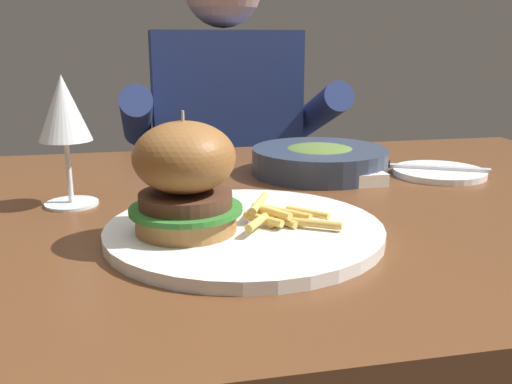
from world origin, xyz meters
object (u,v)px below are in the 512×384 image
at_px(main_plate, 244,231).
at_px(table_knife, 408,166).
at_px(wine_glass, 64,113).
at_px(diner_person, 226,194).
at_px(burger_sandwich, 185,177).
at_px(bread_plate, 439,172).
at_px(soup_bowl, 319,160).
at_px(butter_dish, 353,176).

xyz_separation_m(main_plate, table_knife, (0.33, 0.25, 0.01)).
distance_m(wine_glass, diner_person, 0.79).
height_order(burger_sandwich, wine_glass, wine_glass).
bearing_deg(burger_sandwich, wine_glass, 127.77).
xyz_separation_m(bread_plate, soup_bowl, (-0.19, 0.05, 0.02)).
bearing_deg(diner_person, table_knife, -68.83).
bearing_deg(butter_dish, main_plate, -135.41).
height_order(main_plate, soup_bowl, soup_bowl).
bearing_deg(main_plate, table_knife, 37.74).
bearing_deg(burger_sandwich, table_knife, 33.42).
height_order(bread_plate, diner_person, diner_person).
distance_m(wine_glass, butter_dish, 0.44).
relative_size(wine_glass, bread_plate, 1.16).
relative_size(table_knife, diner_person, 0.17).
bearing_deg(wine_glass, butter_dish, 5.00).
relative_size(main_plate, soup_bowl, 1.41).
height_order(main_plate, burger_sandwich, burger_sandwich).
relative_size(soup_bowl, diner_person, 0.19).
bearing_deg(butter_dish, diner_person, 99.96).
distance_m(burger_sandwich, soup_bowl, 0.39).
height_order(burger_sandwich, soup_bowl, burger_sandwich).
height_order(main_plate, butter_dish, butter_dish).
xyz_separation_m(burger_sandwich, soup_bowl, (0.25, 0.29, -0.05)).
distance_m(wine_glass, bread_plate, 0.60).
relative_size(wine_glass, table_knife, 0.86).
height_order(burger_sandwich, butter_dish, burger_sandwich).
relative_size(wine_glass, diner_person, 0.15).
height_order(wine_glass, table_knife, wine_glass).
bearing_deg(burger_sandwich, bread_plate, 28.40).
xyz_separation_m(burger_sandwich, diner_person, (0.17, 0.83, -0.25)).
relative_size(burger_sandwich, bread_plate, 0.88).
distance_m(bread_plate, diner_person, 0.68).
xyz_separation_m(table_knife, diner_person, (-0.22, 0.57, -0.19)).
bearing_deg(burger_sandwich, soup_bowl, 49.44).
distance_m(burger_sandwich, bread_plate, 0.51).
distance_m(table_knife, diner_person, 0.64).
xyz_separation_m(burger_sandwich, table_knife, (0.40, 0.26, -0.06)).
bearing_deg(wine_glass, table_knife, 8.44).
bearing_deg(table_knife, bread_plate, -26.28).
bearing_deg(diner_person, burger_sandwich, -101.75).
xyz_separation_m(wine_glass, diner_person, (0.31, 0.65, -0.30)).
bearing_deg(wine_glass, bread_plate, 5.60).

